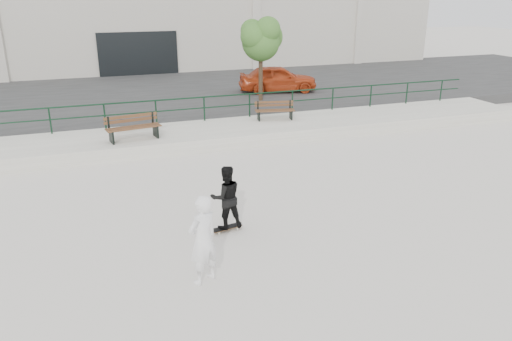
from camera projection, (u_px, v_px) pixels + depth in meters
name	position (u px, v px, depth m)	size (l,w,h in m)	color
ground	(279.00, 257.00, 11.25)	(120.00, 120.00, 0.00)	silver
ledge	(188.00, 137.00, 19.58)	(30.00, 3.00, 0.50)	beige
parking_strip	(155.00, 96.00, 27.10)	(60.00, 14.00, 0.50)	#313131
railing	(180.00, 105.00, 20.39)	(28.00, 0.06, 1.03)	#11311D
commercial_building	(122.00, 5.00, 38.02)	(44.20, 16.33, 8.00)	beige
bench_left	(133.00, 128.00, 18.18)	(2.03, 0.88, 0.91)	brown
bench_right	(275.00, 110.00, 21.06)	(1.72, 0.81, 0.77)	brown
tree	(261.00, 38.00, 23.82)	(2.27, 2.02, 4.03)	#4B3725
red_car	(278.00, 78.00, 26.73)	(1.66, 4.14, 1.41)	#BB3B17
skateboard	(227.00, 228.00, 12.47)	(0.80, 0.35, 0.09)	black
standing_skater	(226.00, 197.00, 12.19)	(0.78, 0.61, 1.61)	black
seated_skater	(203.00, 240.00, 9.99)	(0.70, 0.46, 1.92)	white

